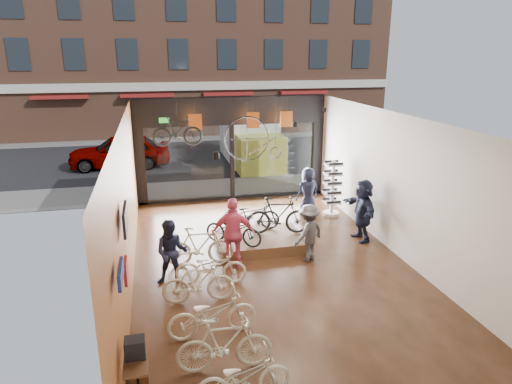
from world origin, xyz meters
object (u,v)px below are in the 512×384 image
object	(u,v)px
display_platform	(260,241)
floor_bike_0	(243,377)
display_bike_left	(234,229)
customer_4	(308,192)
floor_bike_3	(198,282)
display_bike_right	(251,214)
customer_3	(309,233)
street_car	(120,151)
floor_bike_2	(212,314)
penny_farthing	(256,140)
customer_2	(234,233)
display_bike_mid	(278,216)
floor_bike_5	(200,246)
customer_5	(362,210)
floor_bike_1	(225,344)
sunglasses_rack	(332,188)
hung_bike	(177,131)
customer_1	(172,252)
box_truck	(252,139)
floor_bike_4	(211,267)

from	to	relation	value
display_platform	floor_bike_0	bearing A→B (deg)	-105.68
display_bike_left	customer_4	distance (m)	3.96
floor_bike_3	display_bike_right	distance (m)	3.83
display_platform	customer_3	world-z (taller)	customer_3
street_car	floor_bike_2	size ratio (longest dim) A/B	2.66
display_bike_left	display_platform	bearing A→B (deg)	-29.09
display_bike_right	penny_farthing	bearing A→B (deg)	-2.45
customer_2	customer_3	size ratio (longest dim) A/B	1.19
display_bike_mid	customer_4	distance (m)	2.66
floor_bike_5	display_bike_mid	size ratio (longest dim) A/B	0.97
customer_5	display_bike_right	bearing A→B (deg)	-106.03
display_bike_right	customer_2	xyz separation A→B (m)	(-0.82, -1.78, 0.18)
street_car	customer_4	size ratio (longest dim) A/B	2.85
display_bike_mid	floor_bike_5	bearing A→B (deg)	121.38
street_car	customer_3	size ratio (longest dim) A/B	3.02
street_car	floor_bike_1	size ratio (longest dim) A/B	2.79
street_car	display_bike_mid	size ratio (longest dim) A/B	2.58
customer_2	display_bike_right	bearing A→B (deg)	-101.10
floor_bike_0	penny_farthing	bearing A→B (deg)	-17.70
customer_3	sunglasses_rack	size ratio (longest dim) A/B	0.82
floor_bike_3	hung_bike	bearing A→B (deg)	3.22
customer_1	floor_bike_1	bearing A→B (deg)	-68.28
customer_3	customer_2	bearing A→B (deg)	-32.87
floor_bike_3	customer_3	xyz separation A→B (m)	(3.05, 1.49, 0.30)
display_bike_mid	sunglasses_rack	xyz separation A→B (m)	(2.41, 1.92, 0.10)
floor_bike_2	penny_farthing	xyz separation A→B (m)	(2.45, 7.01, 2.04)
display_platform	street_car	bearing A→B (deg)	112.55
box_truck	floor_bike_2	distance (m)	14.13
floor_bike_4	sunglasses_rack	xyz separation A→B (m)	(4.61, 3.91, 0.50)
display_platform	display_bike_right	distance (m)	0.87
floor_bike_2	display_platform	xyz separation A→B (m)	(1.88, 4.01, -0.31)
display_bike_right	display_platform	bearing A→B (deg)	-154.32
display_bike_right	customer_5	distance (m)	3.26
display_bike_left	hung_bike	distance (m)	4.06
floor_bike_0	display_bike_left	xyz separation A→B (m)	(0.81, 5.43, 0.32)
floor_bike_0	customer_4	size ratio (longest dim) A/B	0.94
street_car	floor_bike_3	world-z (taller)	street_car
display_bike_right	street_car	bearing A→B (deg)	37.01
floor_bike_2	box_truck	bearing A→B (deg)	-20.61
customer_1	penny_farthing	xyz separation A→B (m)	(3.10, 4.72, 1.70)
floor_bike_1	sunglasses_rack	distance (m)	8.53
customer_2	customer_4	xyz separation A→B (m)	(3.13, 3.34, -0.10)
display_bike_right	hung_bike	size ratio (longest dim) A/B	1.07
floor_bike_2	sunglasses_rack	size ratio (longest dim) A/B	0.94
display_bike_right	floor_bike_0	bearing A→B (deg)	-179.32
display_bike_mid	floor_bike_3	bearing A→B (deg)	147.06
floor_bike_2	display_bike_right	bearing A→B (deg)	-26.01
floor_bike_3	customer_2	xyz separation A→B (m)	(1.07, 1.55, 0.45)
box_truck	customer_2	bearing A→B (deg)	-104.63
display_bike_right	hung_bike	world-z (taller)	hung_bike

